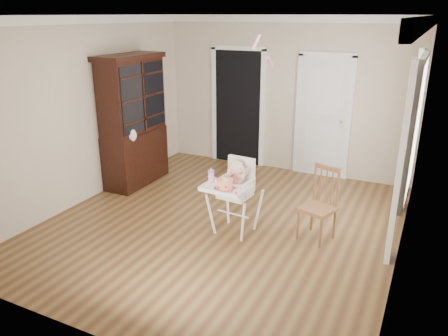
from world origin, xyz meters
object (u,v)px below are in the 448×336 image
at_px(cake, 225,184).
at_px(china_cabinet, 134,121).
at_px(dining_chair, 319,206).
at_px(high_chair, 235,188).
at_px(sippy_cup, 211,176).

distance_m(cake, china_cabinet, 2.53).
bearing_deg(dining_chair, china_cabinet, -173.19).
distance_m(high_chair, sippy_cup, 0.34).
distance_m(high_chair, dining_chair, 1.08).
bearing_deg(high_chair, sippy_cup, -150.20).
bearing_deg(china_cabinet, sippy_cup, -27.77).
bearing_deg(sippy_cup, china_cabinet, 152.23).
distance_m(china_cabinet, dining_chair, 3.37).
relative_size(sippy_cup, dining_chair, 0.21).
bearing_deg(sippy_cup, dining_chair, 18.98).
height_order(cake, sippy_cup, sippy_cup).
xyz_separation_m(china_cabinet, dining_chair, (3.26, -0.59, -0.63)).
distance_m(cake, sippy_cup, 0.29).
xyz_separation_m(cake, china_cabinet, (-2.22, 1.17, 0.30)).
distance_m(sippy_cup, dining_chair, 1.41).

